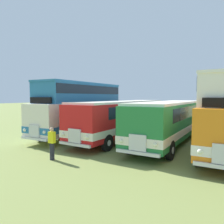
% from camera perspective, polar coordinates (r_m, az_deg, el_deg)
% --- Properties ---
extents(bus_first_in_row, '(2.65, 10.11, 4.49)m').
position_cam_1_polar(bus_first_in_row, '(18.68, -8.05, 1.38)').
color(bus_first_in_row, silver).
rests_on(bus_first_in_row, ground).
extents(bus_second_in_row, '(3.18, 11.51, 2.99)m').
position_cam_1_polar(bus_second_in_row, '(17.21, 2.93, -1.19)').
color(bus_second_in_row, red).
rests_on(bus_second_in_row, ground).
extents(bus_third_in_row, '(2.88, 11.44, 2.99)m').
position_cam_1_polar(bus_third_in_row, '(15.95, 15.04, -1.75)').
color(bus_third_in_row, '#237538').
rests_on(bus_third_in_row, ground).
extents(marshal_person, '(0.36, 0.24, 1.73)m').
position_cam_1_polar(marshal_person, '(11.96, -15.52, -7.91)').
color(marshal_person, '#23232D').
rests_on(marshal_person, ground).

